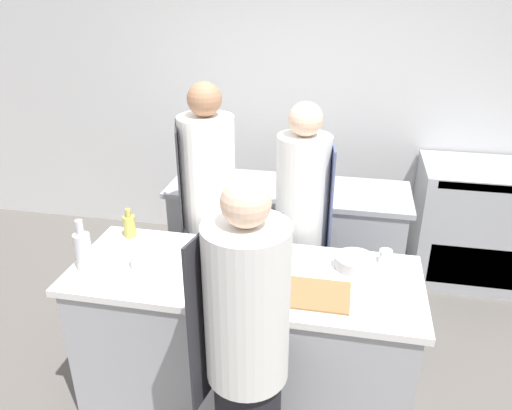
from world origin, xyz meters
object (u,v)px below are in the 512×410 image
object	(u,v)px
chef_at_pass_far	(209,214)
bowl_mixing_large	(204,271)
bottle_vinegar	(280,239)
bottle_cooking_oil	(83,250)
oven_range	(478,223)
chef_at_prep_near	(247,359)
bottle_olive_oil	(280,252)
bowl_wooden_salad	(149,259)
chef_at_stove	(301,230)
bowl_prep_small	(355,262)
bottle_wine	(129,225)
cup	(385,257)
bowl_ceramic_blue	(254,293)

from	to	relation	value
chef_at_pass_far	bowl_mixing_large	bearing A→B (deg)	174.64
bottle_vinegar	bottle_cooking_oil	bearing A→B (deg)	-160.83
bottle_vinegar	bowl_mixing_large	distance (m)	0.48
oven_range	bowl_mixing_large	size ratio (longest dim) A/B	5.56
bottle_vinegar	chef_at_prep_near	bearing A→B (deg)	-91.08
bottle_olive_oil	bottle_cooking_oil	world-z (taller)	bottle_cooking_oil
bowl_wooden_salad	oven_range	bearing A→B (deg)	39.34
chef_at_stove	bottle_cooking_oil	distance (m)	1.36
chef_at_prep_near	bowl_prep_small	bearing A→B (deg)	-17.79
chef_at_prep_near	bowl_mixing_large	size ratio (longest dim) A/B	9.56
bottle_wine	chef_at_stove	bearing A→B (deg)	19.10
cup	bottle_vinegar	bearing A→B (deg)	-176.50
bottle_vinegar	bottle_cooking_oil	distance (m)	1.10
bottle_vinegar	bowl_ceramic_blue	world-z (taller)	bottle_vinegar
bottle_olive_oil	bottle_vinegar	distance (m)	0.15
oven_range	bowl_mixing_large	distance (m)	2.60
bowl_ceramic_blue	chef_at_prep_near	bearing A→B (deg)	-82.92
bottle_vinegar	bowl_prep_small	xyz separation A→B (m)	(0.43, -0.05, -0.07)
chef_at_stove	bowl_prep_small	size ratio (longest dim) A/B	7.70
oven_range	bottle_olive_oil	world-z (taller)	bottle_olive_oil
chef_at_stove	bottle_cooking_oil	xyz separation A→B (m)	(-1.12, -0.77, 0.16)
bowl_prep_small	cup	size ratio (longest dim) A/B	2.79
bottle_vinegar	bowl_prep_small	world-z (taller)	bottle_vinegar
oven_range	chef_at_pass_far	bearing A→B (deg)	-151.81
bowl_prep_small	bowl_mixing_large	bearing A→B (deg)	-162.77
chef_at_prep_near	bottle_olive_oil	xyz separation A→B (m)	(0.04, 0.69, 0.15)
bottle_olive_oil	bottle_wine	world-z (taller)	bottle_olive_oil
chef_at_pass_far	cup	distance (m)	1.22
bottle_wine	bottle_cooking_oil	distance (m)	0.42
bottle_olive_oil	chef_at_prep_near	bearing A→B (deg)	-93.20
chef_at_prep_near	bottle_cooking_oil	xyz separation A→B (m)	(-1.02, 0.48, 0.16)
bowl_prep_small	chef_at_stove	bearing A→B (deg)	127.50
bottle_wine	bowl_ceramic_blue	distance (m)	1.02
bowl_prep_small	cup	xyz separation A→B (m)	(0.17, 0.09, 0.01)
bottle_olive_oil	bottle_wine	bearing A→B (deg)	168.86
bottle_olive_oil	chef_at_pass_far	bearing A→B (deg)	135.10
bottle_vinegar	cup	size ratio (longest dim) A/B	3.37
bottle_olive_oil	bottle_wine	distance (m)	1.00
chef_at_pass_far	bowl_mixing_large	size ratio (longest dim) A/B	10.04
bottle_wine	bowl_wooden_salad	distance (m)	0.39
chef_at_stove	chef_at_prep_near	bearing A→B (deg)	-12.06
chef_at_stove	bowl_prep_small	xyz separation A→B (m)	(0.35, -0.45, 0.07)
chef_at_prep_near	bottle_vinegar	world-z (taller)	chef_at_prep_near
bowl_ceramic_blue	cup	bearing A→B (deg)	36.79
bottle_olive_oil	bowl_mixing_large	world-z (taller)	bottle_olive_oil
bottle_olive_oil	chef_at_stove	bearing A→B (deg)	84.07
bottle_cooking_oil	chef_at_pass_far	bearing A→B (deg)	58.96
chef_at_prep_near	chef_at_stove	bearing A→B (deg)	7.21
chef_at_pass_far	chef_at_stove	bearing A→B (deg)	-112.05
bottle_cooking_oil	bowl_wooden_salad	size ratio (longest dim) A/B	1.44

